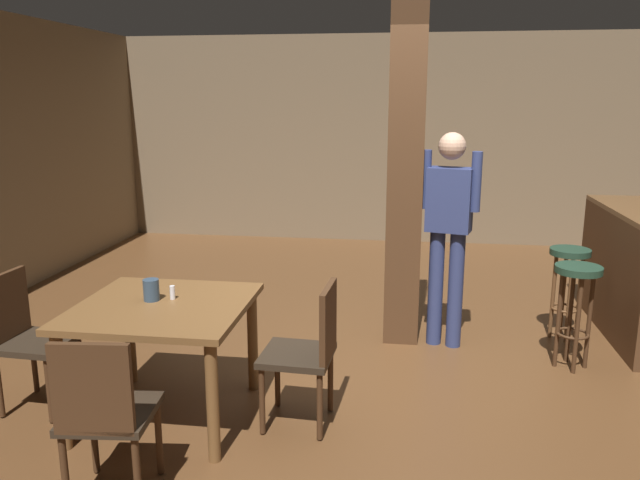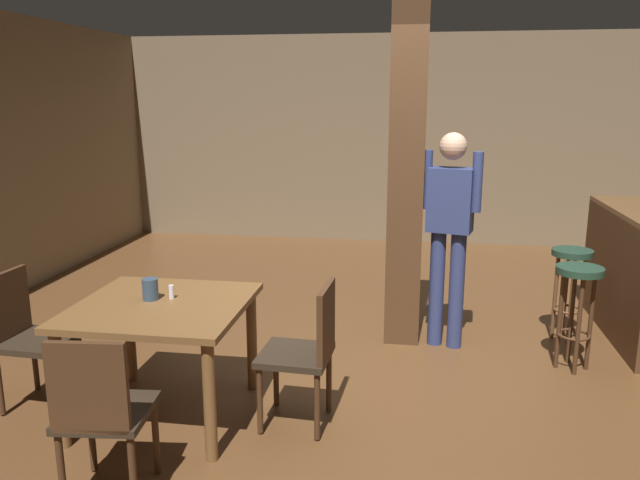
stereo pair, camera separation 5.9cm
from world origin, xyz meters
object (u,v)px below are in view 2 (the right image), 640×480
at_px(chair_east, 307,347).
at_px(napkin_cup, 150,289).
at_px(chair_west, 27,332).
at_px(bar_stool_mid, 570,274).
at_px(dining_table, 162,321).
at_px(bar_counter, 633,273).
at_px(salt_shaker, 171,292).
at_px(standing_person, 449,225).
at_px(bar_stool_near, 578,294).
at_px(chair_south, 101,409).

xyz_separation_m(chair_east, napkin_cup, (-1.00, 0.03, 0.31)).
relative_size(chair_west, chair_east, 1.00).
bearing_deg(bar_stool_mid, chair_east, -137.93).
relative_size(dining_table, bar_counter, 0.63).
xyz_separation_m(chair_east, salt_shaker, (-0.88, 0.07, 0.29)).
height_order(napkin_cup, standing_person, standing_person).
bearing_deg(chair_west, standing_person, 28.06).
distance_m(chair_west, bar_stool_near, 3.81).
xyz_separation_m(dining_table, standing_person, (1.79, 1.44, 0.37)).
bearing_deg(bar_counter, dining_table, -150.18).
height_order(chair_east, napkin_cup, chair_east).
height_order(chair_west, napkin_cup, chair_west).
distance_m(chair_west, chair_east, 1.83).
height_order(chair_west, salt_shaker, chair_west).
xyz_separation_m(salt_shaker, bar_stool_near, (2.68, 1.03, -0.21)).
relative_size(napkin_cup, standing_person, 0.08).
bearing_deg(napkin_cup, salt_shaker, 18.65).
bearing_deg(bar_stool_mid, bar_counter, 18.48).
bearing_deg(bar_stool_mid, standing_person, -163.98).
bearing_deg(salt_shaker, chair_south, -88.96).
xyz_separation_m(chair_east, bar_stool_near, (1.80, 1.10, 0.07)).
height_order(chair_west, bar_counter, bar_counter).
height_order(dining_table, napkin_cup, napkin_cup).
relative_size(standing_person, bar_counter, 1.05).
distance_m(chair_west, bar_counter, 4.67).
distance_m(chair_east, standing_person, 1.74).
bearing_deg(dining_table, chair_south, -86.92).
bearing_deg(bar_stool_near, dining_table, -157.38).
xyz_separation_m(chair_west, napkin_cup, (0.84, 0.06, 0.31)).
bearing_deg(bar_stool_mid, bar_stool_near, -98.06).
bearing_deg(bar_counter, chair_east, -142.19).
relative_size(chair_east, bar_stool_near, 1.13).
xyz_separation_m(chair_east, standing_person, (0.88, 1.42, 0.50)).
relative_size(chair_south, bar_counter, 0.55).
bearing_deg(chair_south, dining_table, 93.08).
height_order(chair_south, bar_stool_near, chair_south).
bearing_deg(chair_east, chair_west, -179.04).
xyz_separation_m(bar_stool_near, bar_stool_mid, (0.09, 0.60, -0.02)).
relative_size(chair_south, chair_east, 1.00).
bearing_deg(chair_south, chair_east, 46.57).
bearing_deg(bar_stool_mid, dining_table, -148.22).
relative_size(dining_table, bar_stool_near, 1.31).
relative_size(dining_table, bar_stool_mid, 1.33).
relative_size(napkin_cup, bar_counter, 0.08).
height_order(chair_west, chair_south, same).
distance_m(napkin_cup, bar_counter, 3.91).
xyz_separation_m(bar_counter, bar_stool_near, (-0.63, -0.78, 0.04)).
relative_size(chair_east, bar_counter, 0.55).
distance_m(chair_west, salt_shaker, 1.00).
relative_size(salt_shaker, standing_person, 0.05).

